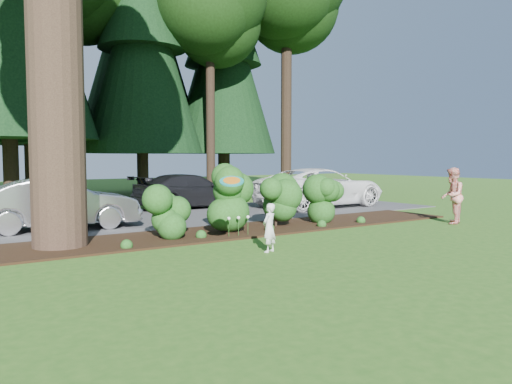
{
  "coord_description": "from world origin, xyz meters",
  "views": [
    {
      "loc": [
        -7.3,
        -8.72,
        2.12
      ],
      "look_at": [
        -0.68,
        1.02,
        1.3
      ],
      "focal_mm": 35.0,
      "sensor_mm": 36.0,
      "label": 1
    }
  ],
  "objects_px": {
    "adult": "(452,196)",
    "child": "(269,228)",
    "car_silver_wagon": "(59,204)",
    "frisbee": "(232,181)",
    "car_dark_suv": "(190,191)",
    "car_white_suv": "(320,187)"
  },
  "relations": [
    {
      "from": "adult",
      "to": "child",
      "type": "bearing_deg",
      "value": -24.31
    },
    {
      "from": "car_silver_wagon",
      "to": "frisbee",
      "type": "height_order",
      "value": "frisbee"
    },
    {
      "from": "car_dark_suv",
      "to": "adult",
      "type": "relative_size",
      "value": 2.68
    },
    {
      "from": "car_dark_suv",
      "to": "frisbee",
      "type": "bearing_deg",
      "value": 154.34
    },
    {
      "from": "car_silver_wagon",
      "to": "adult",
      "type": "distance_m",
      "value": 12.06
    },
    {
      "from": "car_white_suv",
      "to": "child",
      "type": "relative_size",
      "value": 5.33
    },
    {
      "from": "adult",
      "to": "frisbee",
      "type": "xyz_separation_m",
      "value": [
        -8.52,
        -0.48,
        0.72
      ]
    },
    {
      "from": "adult",
      "to": "frisbee",
      "type": "distance_m",
      "value": 8.57
    },
    {
      "from": "child",
      "to": "frisbee",
      "type": "relative_size",
      "value": 1.99
    },
    {
      "from": "car_silver_wagon",
      "to": "car_dark_suv",
      "type": "xyz_separation_m",
      "value": [
        5.94,
        3.42,
        -0.04
      ]
    },
    {
      "from": "car_silver_wagon",
      "to": "child",
      "type": "relative_size",
      "value": 4.07
    },
    {
      "from": "frisbee",
      "to": "car_dark_suv",
      "type": "bearing_deg",
      "value": 68.31
    },
    {
      "from": "frisbee",
      "to": "adult",
      "type": "bearing_deg",
      "value": 3.23
    },
    {
      "from": "car_silver_wagon",
      "to": "car_dark_suv",
      "type": "height_order",
      "value": "car_silver_wagon"
    },
    {
      "from": "child",
      "to": "frisbee",
      "type": "bearing_deg",
      "value": -31.6
    },
    {
      "from": "frisbee",
      "to": "car_white_suv",
      "type": "bearing_deg",
      "value": 38.49
    },
    {
      "from": "child",
      "to": "frisbee",
      "type": "xyz_separation_m",
      "value": [
        -0.9,
        0.12,
        1.06
      ]
    },
    {
      "from": "car_silver_wagon",
      "to": "car_dark_suv",
      "type": "bearing_deg",
      "value": -54.4
    },
    {
      "from": "car_dark_suv",
      "to": "frisbee",
      "type": "height_order",
      "value": "frisbee"
    },
    {
      "from": "car_silver_wagon",
      "to": "frisbee",
      "type": "bearing_deg",
      "value": -154.28
    },
    {
      "from": "car_white_suv",
      "to": "adult",
      "type": "relative_size",
      "value": 3.26
    },
    {
      "from": "car_white_suv",
      "to": "adult",
      "type": "height_order",
      "value": "adult"
    }
  ]
}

